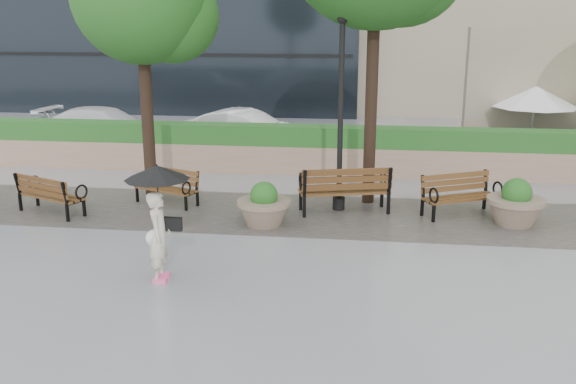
# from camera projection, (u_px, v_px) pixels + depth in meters

# --- Properties ---
(ground) EXTENTS (100.00, 100.00, 0.00)m
(ground) POSITION_uv_depth(u_px,v_px,m) (277.00, 263.00, 11.62)
(ground) COLOR gray
(ground) RESTS_ON ground
(cobble_strip) EXTENTS (28.00, 3.20, 0.01)m
(cobble_strip) POSITION_uv_depth(u_px,v_px,m) (296.00, 214.00, 14.49)
(cobble_strip) COLOR #383330
(cobble_strip) RESTS_ON ground
(hedge_wall) EXTENTS (24.00, 0.80, 1.35)m
(hedge_wall) POSITION_uv_depth(u_px,v_px,m) (313.00, 150.00, 18.14)
(hedge_wall) COLOR tan
(hedge_wall) RESTS_ON ground
(asphalt_street) EXTENTS (40.00, 7.00, 0.00)m
(asphalt_street) POSITION_uv_depth(u_px,v_px,m) (323.00, 146.00, 22.14)
(asphalt_street) COLOR black
(asphalt_street) RESTS_ON ground
(bench_0) EXTENTS (1.78, 1.28, 0.89)m
(bench_0) POSITION_uv_depth(u_px,v_px,m) (51.00, 202.00, 14.45)
(bench_0) COLOR brown
(bench_0) RESTS_ON ground
(bench_1) EXTENTS (1.66, 1.15, 0.83)m
(bench_1) POSITION_uv_depth(u_px,v_px,m) (167.00, 194.00, 15.19)
(bench_1) COLOR brown
(bench_1) RESTS_ON ground
(bench_2) EXTENTS (2.14, 1.29, 1.08)m
(bench_2) POSITION_uv_depth(u_px,v_px,m) (344.00, 199.00, 14.53)
(bench_2) COLOR brown
(bench_2) RESTS_ON ground
(bench_3) EXTENTS (1.84, 1.38, 0.93)m
(bench_3) POSITION_uv_depth(u_px,v_px,m) (460.00, 204.00, 14.32)
(bench_3) COLOR brown
(bench_3) RESTS_ON ground
(planter_left) EXTENTS (1.15, 1.15, 0.96)m
(planter_left) POSITION_uv_depth(u_px,v_px,m) (264.00, 209.00, 13.61)
(planter_left) COLOR #7F6B56
(planter_left) RESTS_ON ground
(planter_right) EXTENTS (1.22, 1.22, 1.02)m
(planter_right) POSITION_uv_depth(u_px,v_px,m) (515.00, 207.00, 13.65)
(planter_right) COLOR #7F6B56
(planter_right) RESTS_ON ground
(lamppost) EXTENTS (0.28, 0.28, 4.39)m
(lamppost) POSITION_uv_depth(u_px,v_px,m) (340.00, 126.00, 14.32)
(lamppost) COLOR black
(lamppost) RESTS_ON ground
(tree_0) EXTENTS (3.22, 3.08, 6.33)m
(tree_0) POSITION_uv_depth(u_px,v_px,m) (148.00, 1.00, 14.27)
(tree_0) COLOR black
(tree_0) RESTS_ON ground
(patio_umb_white) EXTENTS (2.50, 2.50, 2.30)m
(patio_umb_white) POSITION_uv_depth(u_px,v_px,m) (535.00, 97.00, 19.06)
(patio_umb_white) COLOR black
(patio_umb_white) RESTS_ON ground
(car_left) EXTENTS (4.71, 2.19, 1.33)m
(car_left) POSITION_uv_depth(u_px,v_px,m) (106.00, 127.00, 21.81)
(car_left) COLOR white
(car_left) RESTS_ON ground
(car_right) EXTENTS (4.31, 2.40, 1.35)m
(car_right) POSITION_uv_depth(u_px,v_px,m) (246.00, 131.00, 21.13)
(car_right) COLOR white
(car_right) RESTS_ON ground
(pedestrian) EXTENTS (1.08, 1.08, 1.98)m
(pedestrian) POSITION_uv_depth(u_px,v_px,m) (158.00, 212.00, 10.59)
(pedestrian) COLOR beige
(pedestrian) RESTS_ON ground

